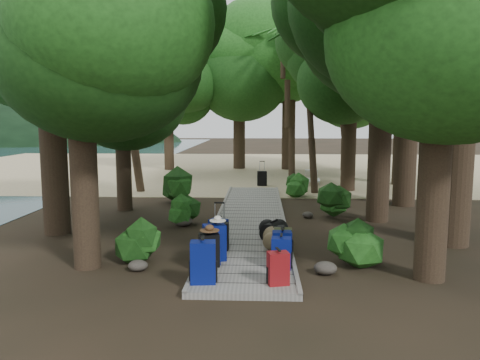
# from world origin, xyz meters

# --- Properties ---
(ground) EXTENTS (120.00, 120.00, 0.00)m
(ground) POSITION_xyz_m (0.00, 0.00, 0.00)
(ground) COLOR #2F2217
(ground) RESTS_ON ground
(sand_beach) EXTENTS (40.00, 22.00, 0.02)m
(sand_beach) POSITION_xyz_m (0.00, 16.00, 0.01)
(sand_beach) COLOR tan
(sand_beach) RESTS_ON ground
(boardwalk) EXTENTS (2.00, 12.00, 0.12)m
(boardwalk) POSITION_xyz_m (0.00, 1.00, 0.06)
(boardwalk) COLOR gray
(boardwalk) RESTS_ON ground
(backpack_left_a) EXTENTS (0.46, 0.35, 0.82)m
(backpack_left_a) POSITION_xyz_m (-0.70, -4.50, 0.53)
(backpack_left_a) COLOR navy
(backpack_left_a) RESTS_ON boardwalk
(backpack_left_b) EXTENTS (0.44, 0.35, 0.72)m
(backpack_left_b) POSITION_xyz_m (-0.70, -3.56, 0.48)
(backpack_left_b) COLOR black
(backpack_left_b) RESTS_ON boardwalk
(backpack_left_c) EXTENTS (0.51, 0.43, 0.82)m
(backpack_left_c) POSITION_xyz_m (-0.64, -3.17, 0.53)
(backpack_left_c) COLOR navy
(backpack_left_c) RESTS_ON boardwalk
(backpack_left_d) EXTENTS (0.47, 0.42, 0.60)m
(backpack_left_d) POSITION_xyz_m (-0.68, -1.78, 0.42)
(backpack_left_d) COLOR navy
(backpack_left_d) RESTS_ON boardwalk
(backpack_right_a) EXTENTS (0.41, 0.33, 0.64)m
(backpack_right_a) POSITION_xyz_m (0.61, -4.53, 0.44)
(backpack_right_a) COLOR maroon
(backpack_right_a) RESTS_ON boardwalk
(backpack_right_b) EXTENTS (0.39, 0.29, 0.67)m
(backpack_right_b) POSITION_xyz_m (0.70, -3.66, 0.46)
(backpack_right_b) COLOR navy
(backpack_right_b) RESTS_ON boardwalk
(backpack_right_c) EXTENTS (0.39, 0.28, 0.65)m
(backpack_right_c) POSITION_xyz_m (0.74, -3.09, 0.45)
(backpack_right_c) COLOR navy
(backpack_right_c) RESTS_ON boardwalk
(backpack_right_d) EXTENTS (0.39, 0.28, 0.58)m
(backpack_right_d) POSITION_xyz_m (0.78, -2.57, 0.41)
(backpack_right_d) COLOR #343C16
(backpack_right_d) RESTS_ON boardwalk
(duffel_right_khaki) EXTENTS (0.63, 0.73, 0.41)m
(duffel_right_khaki) POSITION_xyz_m (0.67, -2.15, 0.33)
(duffel_right_khaki) COLOR olive
(duffel_right_khaki) RESTS_ON boardwalk
(duffel_right_black) EXTENTS (0.70, 0.82, 0.44)m
(duffel_right_black) POSITION_xyz_m (0.62, -1.50, 0.34)
(duffel_right_black) COLOR black
(duffel_right_black) RESTS_ON boardwalk
(suitcase_on_boardwalk) EXTENTS (0.40, 0.23, 0.61)m
(suitcase_on_boardwalk) POSITION_xyz_m (-0.60, -2.43, 0.43)
(suitcase_on_boardwalk) COLOR black
(suitcase_on_boardwalk) RESTS_ON boardwalk
(lone_suitcase_on_sand) EXTENTS (0.44, 0.29, 0.65)m
(lone_suitcase_on_sand) POSITION_xyz_m (0.35, 8.26, 0.34)
(lone_suitcase_on_sand) COLOR black
(lone_suitcase_on_sand) RESTS_ON sand_beach
(hat_brown) EXTENTS (0.38, 0.38, 0.11)m
(hat_brown) POSITION_xyz_m (-0.69, -3.59, 0.89)
(hat_brown) COLOR #51351E
(hat_brown) RESTS_ON backpack_left_b
(hat_white) EXTENTS (0.33, 0.33, 0.11)m
(hat_white) POSITION_xyz_m (-0.57, -3.17, 0.99)
(hat_white) COLOR silver
(hat_white) RESTS_ON backpack_left_c
(kayak) EXTENTS (2.15, 3.61, 0.36)m
(kayak) POSITION_xyz_m (-3.83, 10.48, 0.20)
(kayak) COLOR #A12E0D
(kayak) RESTS_ON sand_beach
(sun_lounger) EXTENTS (0.78, 1.92, 0.60)m
(sun_lounger) POSITION_xyz_m (2.68, 8.94, 0.32)
(sun_lounger) COLOR silver
(sun_lounger) RESTS_ON sand_beach
(tree_right_a) EXTENTS (4.89, 4.89, 8.14)m
(tree_right_a) POSITION_xyz_m (3.45, -3.80, 4.07)
(tree_right_a) COLOR black
(tree_right_a) RESTS_ON ground
(tree_right_c) EXTENTS (5.32, 5.32, 9.21)m
(tree_right_c) POSITION_xyz_m (3.72, 1.26, 4.60)
(tree_right_c) COLOR black
(tree_right_c) RESTS_ON ground
(tree_right_d) EXTENTS (5.83, 5.83, 10.69)m
(tree_right_d) POSITION_xyz_m (5.24, 3.81, 5.35)
(tree_right_d) COLOR black
(tree_right_d) RESTS_ON ground
(tree_right_e) EXTENTS (4.75, 4.75, 8.54)m
(tree_right_e) POSITION_xyz_m (3.92, 7.11, 4.27)
(tree_right_e) COLOR black
(tree_right_e) RESTS_ON ground
(tree_right_f) EXTENTS (5.82, 5.82, 10.39)m
(tree_right_f) POSITION_xyz_m (6.60, 8.93, 5.20)
(tree_right_f) COLOR black
(tree_right_f) RESTS_ON ground
(tree_left_a) EXTENTS (4.58, 4.58, 7.63)m
(tree_left_a) POSITION_xyz_m (-3.19, -3.38, 3.81)
(tree_left_a) COLOR black
(tree_left_a) RESTS_ON ground
(tree_left_b) EXTENTS (5.34, 5.34, 9.61)m
(tree_left_b) POSITION_xyz_m (-5.03, -0.61, 4.80)
(tree_left_b) COLOR black
(tree_left_b) RESTS_ON ground
(tree_left_c) EXTENTS (4.03, 4.03, 7.02)m
(tree_left_c) POSITION_xyz_m (-4.18, 2.60, 3.51)
(tree_left_c) COLOR black
(tree_left_c) RESTS_ON ground
(tree_back_a) EXTENTS (5.79, 5.79, 10.02)m
(tree_back_a) POSITION_xyz_m (-1.01, 15.60, 5.01)
(tree_back_a) COLOR black
(tree_back_a) RESTS_ON ground
(tree_back_b) EXTENTS (6.23, 6.23, 11.13)m
(tree_back_b) POSITION_xyz_m (1.91, 15.31, 5.56)
(tree_back_b) COLOR black
(tree_back_b) RESTS_ON ground
(tree_back_c) EXTENTS (4.86, 4.86, 8.75)m
(tree_back_c) POSITION_xyz_m (5.25, 15.02, 4.37)
(tree_back_c) COLOR black
(tree_back_c) RESTS_ON ground
(tree_back_d) EXTENTS (4.85, 4.85, 8.08)m
(tree_back_d) POSITION_xyz_m (-5.08, 14.73, 4.04)
(tree_back_d) COLOR black
(tree_back_d) RESTS_ON ground
(palm_right_a) EXTENTS (3.85, 3.85, 6.56)m
(palm_right_a) POSITION_xyz_m (2.58, 6.56, 3.28)
(palm_right_a) COLOR #184613
(palm_right_a) RESTS_ON ground
(palm_right_b) EXTENTS (4.62, 4.62, 8.93)m
(palm_right_b) POSITION_xyz_m (4.64, 11.21, 4.46)
(palm_right_b) COLOR #184613
(palm_right_b) RESTS_ON ground
(palm_right_c) EXTENTS (4.69, 4.69, 7.46)m
(palm_right_c) POSITION_xyz_m (2.15, 11.99, 3.73)
(palm_right_c) COLOR #184613
(palm_right_c) RESTS_ON ground
(palm_left_a) EXTENTS (4.51, 4.51, 7.17)m
(palm_left_a) POSITION_xyz_m (-4.89, 6.36, 3.59)
(palm_left_a) COLOR #184613
(palm_left_a) RESTS_ON ground
(rock_left_a) EXTENTS (0.39, 0.35, 0.22)m
(rock_left_a) POSITION_xyz_m (-2.12, -3.56, 0.11)
(rock_left_a) COLOR #4C473F
(rock_left_a) RESTS_ON ground
(rock_left_b) EXTENTS (0.31, 0.28, 0.17)m
(rock_left_b) POSITION_xyz_m (-2.56, -2.35, 0.08)
(rock_left_b) COLOR #4C473F
(rock_left_b) RESTS_ON ground
(rock_left_c) EXTENTS (0.53, 0.48, 0.29)m
(rock_left_c) POSITION_xyz_m (-1.88, 0.34, 0.15)
(rock_left_c) COLOR #4C473F
(rock_left_c) RESTS_ON ground
(rock_left_d) EXTENTS (0.33, 0.30, 0.18)m
(rock_left_d) POSITION_xyz_m (-2.09, 3.23, 0.09)
(rock_left_d) COLOR #4C473F
(rock_left_d) RESTS_ON ground
(rock_right_a) EXTENTS (0.45, 0.40, 0.25)m
(rock_right_a) POSITION_xyz_m (1.55, -3.60, 0.12)
(rock_right_a) COLOR #4C473F
(rock_right_a) RESTS_ON ground
(rock_right_b) EXTENTS (0.54, 0.49, 0.30)m
(rock_right_b) POSITION_xyz_m (2.39, -0.74, 0.15)
(rock_right_b) COLOR #4C473F
(rock_right_b) RESTS_ON ground
(rock_right_c) EXTENTS (0.34, 0.30, 0.18)m
(rock_right_c) POSITION_xyz_m (1.73, 1.60, 0.09)
(rock_right_c) COLOR #4C473F
(rock_right_c) RESTS_ON ground
(rock_right_d) EXTENTS (0.58, 0.53, 0.32)m
(rock_right_d) POSITION_xyz_m (3.02, 3.64, 0.16)
(rock_right_d) COLOR #4C473F
(rock_right_d) RESTS_ON ground
(shrub_left_a) EXTENTS (0.96, 0.96, 0.86)m
(shrub_left_a) POSITION_xyz_m (-2.24, -3.09, 0.43)
(shrub_left_a) COLOR #1A4414
(shrub_left_a) RESTS_ON ground
(shrub_left_b) EXTENTS (0.92, 0.92, 0.82)m
(shrub_left_b) POSITION_xyz_m (-1.86, 0.51, 0.41)
(shrub_left_b) COLOR #1A4414
(shrub_left_b) RESTS_ON ground
(shrub_left_c) EXTENTS (1.29, 1.29, 1.16)m
(shrub_left_c) POSITION_xyz_m (-2.66, 4.07, 0.58)
(shrub_left_c) COLOR #1A4414
(shrub_left_c) RESTS_ON ground
(shrub_right_a) EXTENTS (1.04, 1.04, 0.94)m
(shrub_right_a) POSITION_xyz_m (2.18, -2.97, 0.47)
(shrub_right_a) COLOR #1A4414
(shrub_right_a) RESTS_ON ground
(shrub_right_b) EXTENTS (1.22, 1.22, 1.10)m
(shrub_right_b) POSITION_xyz_m (2.56, 1.77, 0.55)
(shrub_right_b) COLOR #1A4414
(shrub_right_b) RESTS_ON ground
(shrub_right_c) EXTENTS (0.95, 0.95, 0.85)m
(shrub_right_c) POSITION_xyz_m (1.65, 5.44, 0.43)
(shrub_right_c) COLOR #1A4414
(shrub_right_c) RESTS_ON ground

